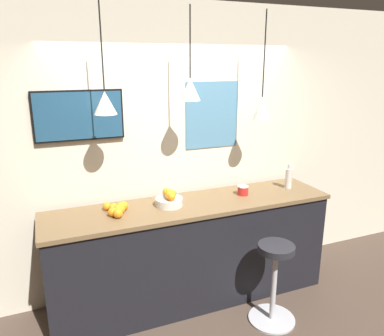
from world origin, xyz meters
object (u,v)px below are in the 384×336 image
bar_stool (275,275)px  mounted_tv (79,116)px  spread_jar (243,190)px  fruit_bowl (169,199)px  juice_bottle (289,178)px

bar_stool → mounted_tv: mounted_tv is taller
mounted_tv → spread_jar: bearing=-13.1°
bar_stool → mounted_tv: 2.27m
fruit_bowl → mounted_tv: 1.11m
bar_stool → spread_jar: spread_jar is taller
fruit_bowl → spread_jar: 0.79m
fruit_bowl → juice_bottle: (1.34, 0.00, 0.05)m
mounted_tv → bar_stool: bearing=-33.1°
juice_bottle → mounted_tv: 2.20m
juice_bottle → spread_jar: size_ratio=2.44×
bar_stool → juice_bottle: juice_bottle is taller
bar_stool → fruit_bowl: fruit_bowl is taller
bar_stool → fruit_bowl: bearing=141.5°
fruit_bowl → spread_jar: fruit_bowl is taller
juice_bottle → spread_jar: bearing=180.0°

